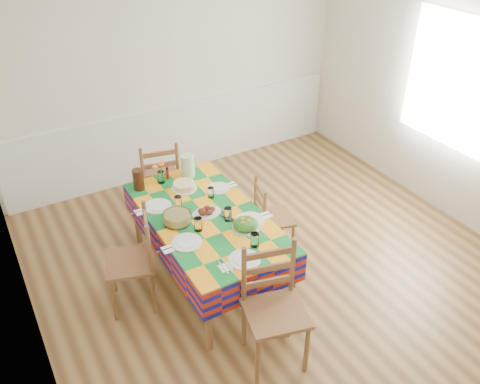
% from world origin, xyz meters
% --- Properties ---
extents(room, '(4.58, 5.08, 2.78)m').
position_xyz_m(room, '(0.00, 0.00, 1.35)').
color(room, brown).
rests_on(room, ground).
extents(wainscot, '(4.41, 0.06, 0.92)m').
position_xyz_m(wainscot, '(0.00, 2.48, 0.49)').
color(wainscot, white).
rests_on(wainscot, room).
extents(window_right, '(0.00, 1.40, 1.40)m').
position_xyz_m(window_right, '(2.23, 0.30, 1.50)').
color(window_right, white).
rests_on(window_right, room).
extents(dining_table, '(0.98, 1.82, 0.71)m').
position_xyz_m(dining_table, '(-0.64, 0.43, 0.63)').
color(dining_table, brown).
rests_on(dining_table, room).
extents(setting_near_head, '(0.43, 0.29, 0.13)m').
position_xyz_m(setting_near_head, '(-0.59, -0.25, 0.74)').
color(setting_near_head, silver).
rests_on(setting_near_head, dining_table).
extents(setting_left_near, '(0.48, 0.29, 0.13)m').
position_xyz_m(setting_left_near, '(-0.91, 0.19, 0.74)').
color(setting_left_near, silver).
rests_on(setting_left_near, dining_table).
extents(setting_left_far, '(0.47, 0.28, 0.13)m').
position_xyz_m(setting_left_far, '(-0.92, 0.74, 0.74)').
color(setting_left_far, silver).
rests_on(setting_left_far, dining_table).
extents(setting_right_near, '(0.49, 0.28, 0.13)m').
position_xyz_m(setting_right_near, '(-0.38, 0.20, 0.74)').
color(setting_right_near, silver).
rests_on(setting_right_near, dining_table).
extents(setting_right_far, '(0.42, 0.24, 0.11)m').
position_xyz_m(setting_right_far, '(-0.36, 0.74, 0.73)').
color(setting_right_far, silver).
rests_on(setting_right_far, dining_table).
extents(meat_platter, '(0.28, 0.20, 0.06)m').
position_xyz_m(meat_platter, '(-0.62, 0.46, 0.73)').
color(meat_platter, silver).
rests_on(meat_platter, dining_table).
extents(salad_platter, '(0.25, 0.25, 0.11)m').
position_xyz_m(salad_platter, '(-0.42, 0.08, 0.75)').
color(salad_platter, silver).
rests_on(salad_platter, dining_table).
extents(pasta_bowl, '(0.25, 0.25, 0.09)m').
position_xyz_m(pasta_bowl, '(-0.91, 0.47, 0.75)').
color(pasta_bowl, white).
rests_on(pasta_bowl, dining_table).
extents(cake, '(0.25, 0.25, 0.07)m').
position_xyz_m(cake, '(-0.62, 0.95, 0.74)').
color(cake, silver).
rests_on(cake, dining_table).
extents(serving_utensils, '(0.12, 0.27, 0.01)m').
position_xyz_m(serving_utensils, '(-0.49, 0.35, 0.71)').
color(serving_utensils, black).
rests_on(serving_utensils, dining_table).
extents(flower_vase, '(0.15, 0.12, 0.24)m').
position_xyz_m(flower_vase, '(-0.77, 1.18, 0.81)').
color(flower_vase, white).
rests_on(flower_vase, dining_table).
extents(hot_sauce, '(0.03, 0.03, 0.14)m').
position_xyz_m(hot_sauce, '(-0.68, 1.22, 0.78)').
color(hot_sauce, red).
rests_on(hot_sauce, dining_table).
extents(green_pitcher, '(0.14, 0.14, 0.24)m').
position_xyz_m(green_pitcher, '(-0.48, 1.16, 0.83)').
color(green_pitcher, '#B0DC9B').
rests_on(green_pitcher, dining_table).
extents(tea_pitcher, '(0.11, 0.11, 0.22)m').
position_xyz_m(tea_pitcher, '(-1.01, 1.17, 0.82)').
color(tea_pitcher, black).
rests_on(tea_pitcher, dining_table).
extents(name_card, '(0.07, 0.02, 0.02)m').
position_xyz_m(name_card, '(-0.66, -0.46, 0.72)').
color(name_card, silver).
rests_on(name_card, dining_table).
extents(chair_near, '(0.56, 0.54, 1.05)m').
position_xyz_m(chair_near, '(-0.63, -0.71, 0.52)').
color(chair_near, brown).
rests_on(chair_near, room).
extents(chair_far, '(0.51, 0.49, 0.99)m').
position_xyz_m(chair_far, '(-0.65, 1.57, 0.49)').
color(chair_far, brown).
rests_on(chair_far, room).
extents(chair_left, '(0.52, 0.53, 0.97)m').
position_xyz_m(chair_left, '(-1.36, 0.42, 0.48)').
color(chair_left, brown).
rests_on(chair_left, room).
extents(chair_right, '(0.44, 0.45, 0.84)m').
position_xyz_m(chair_right, '(0.09, 0.44, 0.41)').
color(chair_right, brown).
rests_on(chair_right, room).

